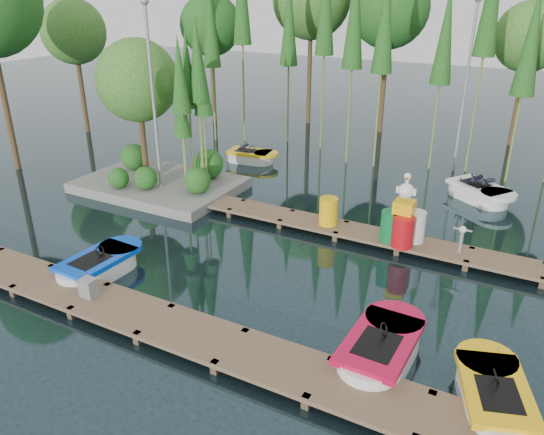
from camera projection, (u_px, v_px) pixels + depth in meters
The scene contains 16 objects.
ground_plane at pixel (250, 252), 16.44m from camera, with size 90.00×90.00×0.00m, color #1E3238.
near_dock at pixel (155, 321), 12.72m from camera, with size 18.00×1.50×0.50m.
far_dock at pixel (313, 223), 17.92m from camera, with size 15.00×1.20×0.50m.
island at pixel (152, 109), 20.52m from camera, with size 6.20×4.20×6.75m.
tree_screen at pixel (330, 21), 23.36m from camera, with size 34.42×18.53×10.31m.
lamp_island at pixel (152, 86), 19.10m from camera, with size 0.30×0.30×7.25m.
lamp_rear at pixel (467, 73), 21.82m from camera, with size 0.30×0.30×7.25m.
boat_blue at pixel (99, 266), 15.10m from camera, with size 1.40×2.84×0.94m.
boat_red at pixel (380, 350), 11.61m from camera, with size 1.45×3.05×1.01m.
boat_yellow_near at pixel (493, 397), 10.33m from camera, with size 2.05×3.00×0.92m.
boat_yellow_far at pixel (250, 156), 24.66m from camera, with size 2.65×1.46×1.26m.
boat_white_far at pixel (479, 192), 20.30m from camera, with size 3.09×2.69×1.35m.
utility_cabinet at pixel (89, 287), 13.52m from camera, with size 0.40×0.34×0.49m, color gray.
yellow_barrel at pixel (328, 211), 17.47m from camera, with size 0.62×0.62×0.93m, color #FFBA0D.
drum_cluster at pixel (403, 223), 16.17m from camera, with size 1.30×1.19×2.24m.
seagull_post at pixel (462, 235), 15.58m from camera, with size 0.53×0.29×0.85m.
Camera 1 is at (7.52, -12.51, 7.67)m, focal length 35.00 mm.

